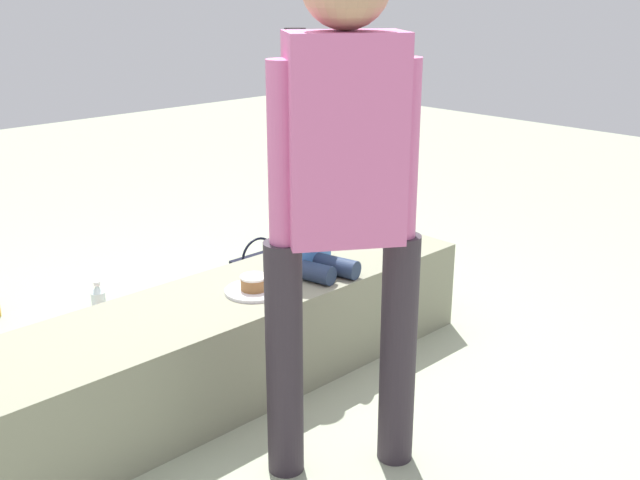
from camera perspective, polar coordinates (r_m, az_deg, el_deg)
ground_plane at (r=3.02m, az=-6.12°, el=-10.62°), size 12.00×12.00×0.00m
concrete_ledge at (r=2.93m, az=-6.25°, el=-7.34°), size 2.06×0.50×0.38m
child_seated at (r=2.97m, az=-1.12°, el=1.62°), size 0.28×0.34×0.48m
adult_standing at (r=2.15m, az=1.82°, el=5.05°), size 0.41×0.35×1.60m
cake_plate at (r=2.82m, az=-5.01°, el=-3.55°), size 0.22×0.22×0.07m
railing_post at (r=4.05m, az=-1.79°, el=4.72°), size 0.36×0.36×1.27m
water_bottle_near_gift at (r=3.52m, az=-16.37°, el=-4.93°), size 0.06×0.06×0.23m
party_cup_red at (r=3.35m, az=-15.86°, el=-6.96°), size 0.08×0.08×0.12m
handbag_black_leather at (r=3.79m, az=-4.68°, el=-2.52°), size 0.27×0.12×0.29m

